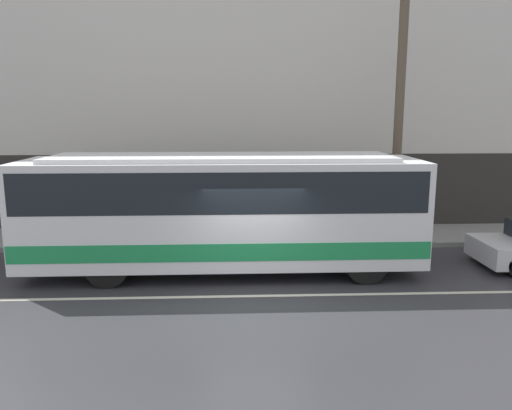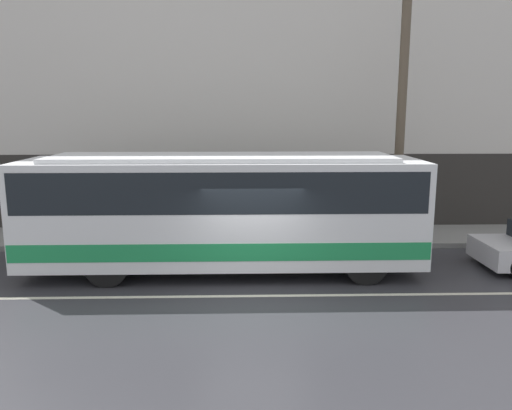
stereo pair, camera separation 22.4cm
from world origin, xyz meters
The scene contains 7 objects.
ground_plane centered at (0.00, 0.00, 0.00)m, with size 60.00×60.00×0.00m, color #333338.
sidewalk centered at (0.00, 5.32, 0.08)m, with size 60.00×2.65×0.17m.
building_facade centered at (0.00, 6.79, 6.01)m, with size 60.00×0.35×12.43m.
lane_stripe centered at (0.00, 0.00, 0.00)m, with size 54.00×0.14×0.01m.
transit_bus centered at (-0.78, 1.91, 1.80)m, with size 10.54×2.61×3.19m.
utility_pole_near centered at (4.76, 4.54, 4.20)m, with size 0.29×0.29×8.06m.
pedestrian_waiting centered at (-4.43, 4.59, 0.97)m, with size 0.36×0.36×1.71m.
Camera 2 is at (-0.24, -11.26, 4.37)m, focal length 35.00 mm.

